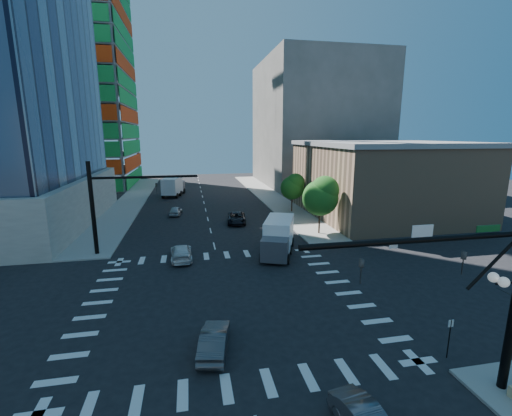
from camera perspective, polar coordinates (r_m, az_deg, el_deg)
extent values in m
plane|color=black|center=(25.66, -4.91, -14.69)|extent=(160.00, 160.00, 0.00)
cube|color=silver|center=(25.66, -4.91, -14.68)|extent=(20.00, 20.00, 0.01)
cube|color=#989590|center=(65.53, 2.14, 2.05)|extent=(5.00, 60.00, 0.15)
cube|color=#989590|center=(64.64, -19.98, 1.18)|extent=(5.00, 60.00, 0.15)
cube|color=green|center=(86.69, -20.61, 20.01)|extent=(0.12, 24.00, 49.00)
cube|color=red|center=(77.54, -32.00, 20.02)|extent=(24.00, 0.12, 49.00)
cube|color=tan|center=(52.87, 20.17, 4.28)|extent=(20.00, 22.00, 10.00)
cube|color=gray|center=(52.47, 20.60, 10.01)|extent=(20.50, 22.50, 0.60)
cube|color=#5C5953|center=(83.16, 9.83, 13.67)|extent=(24.00, 30.00, 28.00)
cylinder|color=black|center=(14.87, 25.88, -4.80)|extent=(10.00, 0.24, 0.24)
cylinder|color=black|center=(17.54, 35.08, -7.12)|extent=(2.50, 0.14, 2.50)
imported|color=black|center=(16.45, 31.16, -7.82)|extent=(0.16, 0.20, 1.00)
imported|color=black|center=(13.91, 17.04, -10.03)|extent=(0.16, 0.20, 1.00)
cube|color=white|center=(14.78, 26.00, -3.50)|extent=(0.90, 0.04, 0.50)
cube|color=#0B511E|center=(16.75, 34.23, -2.84)|extent=(1.10, 0.04, 0.28)
cylinder|color=black|center=(18.45, 36.41, -10.04)|extent=(1.20, 0.08, 0.08)
sphere|color=white|center=(18.19, 34.83, -9.46)|extent=(0.44, 0.44, 0.44)
sphere|color=white|center=(17.88, 35.98, -9.96)|extent=(0.44, 0.44, 0.44)
cylinder|color=black|center=(36.17, -25.59, -0.08)|extent=(0.40, 0.40, 9.00)
cylinder|color=black|center=(34.78, -18.01, 4.93)|extent=(10.00, 0.24, 0.24)
imported|color=black|center=(34.82, -16.26, 3.21)|extent=(0.16, 0.20, 1.00)
cylinder|color=#382316|center=(40.97, 10.49, -2.59)|extent=(0.20, 0.20, 2.27)
sphere|color=#154813|center=(40.30, 10.66, 1.66)|extent=(4.16, 4.16, 4.16)
sphere|color=#2D7326|center=(40.02, 11.40, 2.98)|extent=(3.25, 3.25, 3.25)
cylinder|color=#382316|center=(52.13, 5.99, 0.52)|extent=(0.20, 0.20, 1.92)
sphere|color=#154813|center=(51.67, 6.05, 3.36)|extent=(3.52, 3.52, 3.52)
sphere|color=#2D7326|center=(51.39, 6.60, 4.23)|extent=(2.75, 2.75, 2.75)
cylinder|color=black|center=(21.66, 29.48, -18.47)|extent=(0.06, 0.06, 2.20)
cube|color=silver|center=(21.24, 29.74, -16.36)|extent=(0.30, 0.03, 0.40)
imported|color=black|center=(45.52, -3.26, -1.67)|extent=(2.92, 5.29, 1.40)
imported|color=silver|center=(33.30, -12.35, -7.22)|extent=(2.12, 4.80, 1.37)
imported|color=#A8ABB0|center=(51.34, -13.25, -0.45)|extent=(2.05, 4.00, 1.30)
imported|color=#414145|center=(20.00, -6.96, -21.01)|extent=(2.14, 4.21, 1.32)
cube|color=white|center=(33.47, 3.66, -4.48)|extent=(4.27, 5.82, 2.74)
cube|color=#45464E|center=(33.67, 3.64, -5.60)|extent=(2.95, 2.65, 2.00)
cube|color=silver|center=(67.62, -13.54, 3.79)|extent=(3.88, 6.04, 2.90)
cube|color=#45464E|center=(67.72, -13.51, 3.18)|extent=(2.96, 2.54, 2.12)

